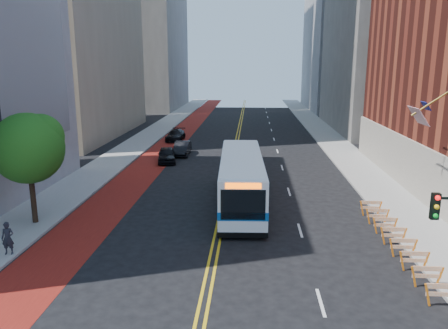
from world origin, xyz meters
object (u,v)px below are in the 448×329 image
car_b (182,148)px  car_c (176,135)px  transit_bus (241,179)px  street_tree (29,145)px  pedestrian (8,238)px  car_a (167,155)px

car_b → car_c: bearing=103.4°
transit_bus → car_c: (-9.04, 25.54, -1.16)m
street_tree → pedestrian: 6.10m
street_tree → car_a: 18.74m
street_tree → car_a: bearing=75.2°
street_tree → car_a: street_tree is taller
car_a → car_c: 12.57m
street_tree → car_c: bearing=83.6°
car_c → transit_bus: bearing=-68.1°
transit_bus → car_c: size_ratio=2.73×
pedestrian → car_a: bearing=73.1°
street_tree → car_a: size_ratio=1.56×
street_tree → car_c: street_tree is taller
car_c → pedestrian: pedestrian is taller
transit_bus → car_a: size_ratio=3.02×
transit_bus → car_b: transit_bus is taller
street_tree → pedestrian: bearing=-79.6°
transit_bus → car_a: transit_bus is taller
car_b → pedestrian: size_ratio=2.60×
car_a → car_c: car_a is taller
pedestrian → car_c: bearing=78.7°
transit_bus → pedestrian: bearing=-143.6°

